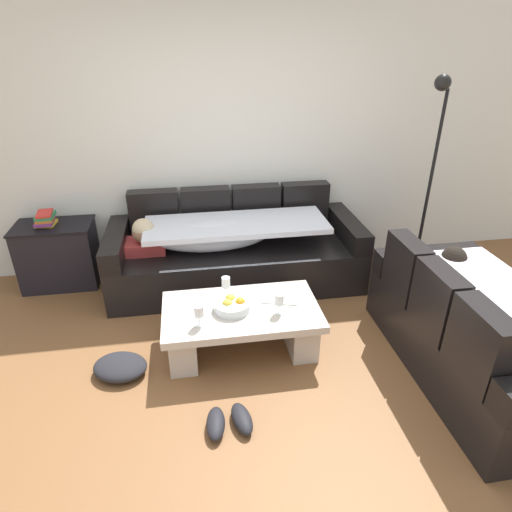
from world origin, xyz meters
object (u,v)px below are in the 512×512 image
at_px(coffee_table, 241,324).
at_px(couch_near_window, 475,333).
at_px(couch_along_wall, 232,252).
at_px(wine_glass_far_back, 226,283).
at_px(wine_glass_near_left, 199,312).
at_px(book_stack_on_cabinet, 45,219).
at_px(side_cabinet, 59,255).
at_px(pair_of_shoes, 229,421).
at_px(fruit_bowl, 232,305).
at_px(open_magazine, 280,297).
at_px(crumpled_garment, 120,367).
at_px(wine_glass_near_right, 279,300).
at_px(floor_lamp, 430,168).

bearing_deg(coffee_table, couch_near_window, -17.34).
distance_m(couch_along_wall, wine_glass_far_back, 0.90).
bearing_deg(wine_glass_near_left, couch_near_window, -9.98).
bearing_deg(coffee_table, book_stack_on_cabinet, 142.34).
bearing_deg(wine_glass_near_left, wine_glass_far_back, 58.12).
relative_size(side_cabinet, pair_of_shoes, 2.21).
xyz_separation_m(coffee_table, wine_glass_far_back, (-0.09, 0.20, 0.26)).
xyz_separation_m(fruit_bowl, open_magazine, (0.40, 0.11, -0.04)).
relative_size(wine_glass_near_left, crumpled_garment, 0.42).
xyz_separation_m(coffee_table, side_cabinet, (-1.63, 1.30, 0.08)).
height_order(side_cabinet, book_stack_on_cabinet, book_stack_on_cabinet).
bearing_deg(wine_glass_near_right, side_cabinet, 143.67).
relative_size(wine_glass_near_left, pair_of_shoes, 0.51).
relative_size(couch_along_wall, side_cabinet, 3.37).
bearing_deg(crumpled_garment, open_magazine, 11.36).
distance_m(couch_near_window, crumpled_garment, 2.60).
height_order(wine_glass_near_right, wine_glass_far_back, same).
height_order(side_cabinet, floor_lamp, floor_lamp).
relative_size(coffee_table, fruit_bowl, 4.29).
bearing_deg(couch_along_wall, floor_lamp, -2.99).
distance_m(couch_near_window, wine_glass_near_left, 2.00).
relative_size(wine_glass_far_back, book_stack_on_cabinet, 0.71).
xyz_separation_m(side_cabinet, crumpled_garment, (0.71, -1.44, -0.26)).
distance_m(floor_lamp, crumpled_garment, 3.26).
bearing_deg(fruit_bowl, book_stack_on_cabinet, 141.14).
xyz_separation_m(open_magazine, crumpled_garment, (-1.25, -0.25, -0.33)).
bearing_deg(pair_of_shoes, couch_near_window, 7.98).
relative_size(fruit_bowl, floor_lamp, 0.14).
bearing_deg(couch_along_wall, wine_glass_near_right, -79.15).
bearing_deg(pair_of_shoes, couch_along_wall, 82.79).
bearing_deg(couch_along_wall, open_magazine, -73.87).
distance_m(coffee_table, open_magazine, 0.37).
relative_size(fruit_bowl, wine_glass_near_right, 1.69).
relative_size(wine_glass_near_left, floor_lamp, 0.09).
relative_size(couch_along_wall, floor_lamp, 1.24).
bearing_deg(couch_near_window, floor_lamp, -11.89).
relative_size(coffee_table, book_stack_on_cabinet, 5.14).
relative_size(couch_near_window, side_cabinet, 2.45).
xyz_separation_m(fruit_bowl, book_stack_on_cabinet, (-1.61, 1.30, 0.28)).
distance_m(wine_glass_near_right, open_magazine, 0.24).
height_order(wine_glass_near_left, wine_glass_near_right, same).
height_order(couch_along_wall, side_cabinet, couch_along_wall).
distance_m(couch_along_wall, book_stack_on_cabinet, 1.78).
bearing_deg(wine_glass_far_back, fruit_bowl, -82.98).
bearing_deg(side_cabinet, pair_of_shoes, -54.89).
bearing_deg(wine_glass_far_back, pair_of_shoes, -95.39).
bearing_deg(wine_glass_far_back, book_stack_on_cabinet, 145.41).
xyz_separation_m(open_magazine, book_stack_on_cabinet, (-2.01, 1.19, 0.32)).
distance_m(wine_glass_near_left, floor_lamp, 2.61).
bearing_deg(wine_glass_far_back, side_cabinet, 144.64).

